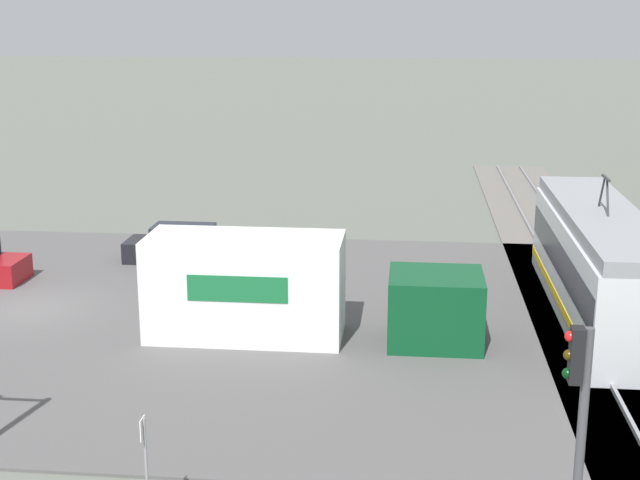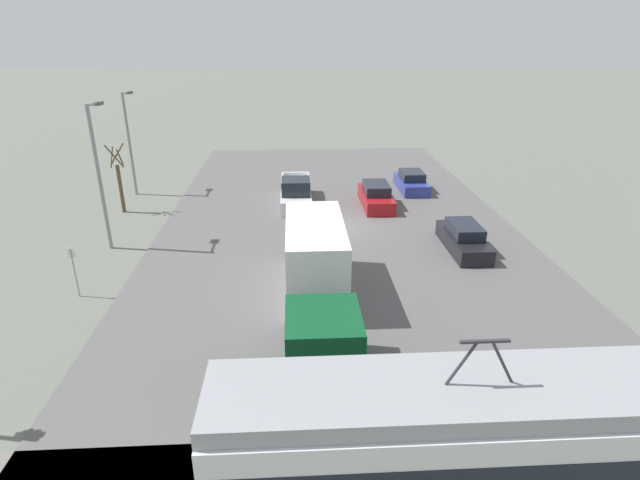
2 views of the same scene
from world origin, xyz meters
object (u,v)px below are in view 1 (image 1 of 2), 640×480
sedan_car_2 (184,246)px  traffic_light_pole (577,429)px  light_rail_tram (599,265)px  box_truck (291,292)px  no_parking_sign (146,460)px

sedan_car_2 → traffic_light_pole: size_ratio=0.92×
light_rail_tram → box_truck: light_rail_tram is taller
no_parking_sign → box_truck: bearing=172.1°
box_truck → traffic_light_pole: traffic_light_pole is taller
light_rail_tram → traffic_light_pole: 15.71m
sedan_car_2 → no_parking_sign: no_parking_sign is taller
traffic_light_pole → no_parking_sign: (-1.61, -7.89, -1.88)m
box_truck → sedan_car_2: box_truck is taller
box_truck → sedan_car_2: (-8.14, -5.48, -0.87)m
light_rail_tram → sedan_car_2: (-5.00, -15.34, -1.12)m
traffic_light_pole → sedan_car_2: bearing=-149.6°
traffic_light_pole → box_truck: bearing=-152.1°
box_truck → traffic_light_pole: (12.12, 6.42, 1.74)m
light_rail_tram → traffic_light_pole: (15.26, -3.44, 1.49)m
traffic_light_pole → no_parking_sign: size_ratio=2.18×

